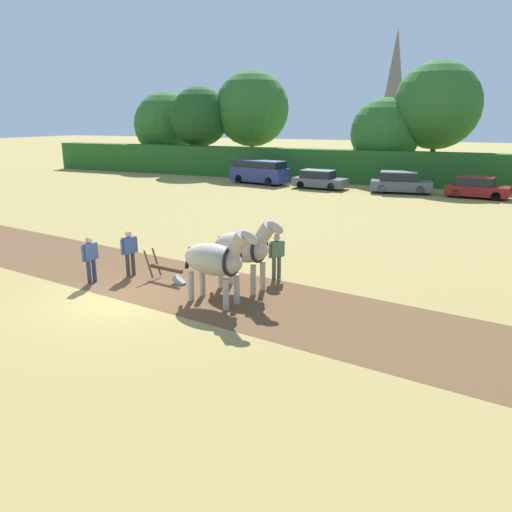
{
  "coord_description": "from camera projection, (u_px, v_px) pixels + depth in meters",
  "views": [
    {
      "loc": [
        10.05,
        -11.52,
        5.4
      ],
      "look_at": [
        3.4,
        2.59,
        1.1
      ],
      "focal_mm": 35.0,
      "sensor_mm": 36.0,
      "label": 1
    }
  ],
  "objects": [
    {
      "name": "draft_horse_lead_left",
      "position": [
        216.0,
        260.0,
        14.79
      ],
      "size": [
        2.77,
        1.26,
        2.48
      ],
      "rotation": [
        0.0,
        0.0,
        -0.14
      ],
      "color": "#B2A38E",
      "rests_on": "ground"
    },
    {
      "name": "farmer_onlooker_left",
      "position": [
        90.0,
        256.0,
        16.78
      ],
      "size": [
        0.27,
        0.65,
        1.61
      ],
      "rotation": [
        0.0,
        0.0,
        -0.15
      ],
      "color": "#28334C",
      "rests_on": "ground"
    },
    {
      "name": "plowed_furrow_strip",
      "position": [
        115.0,
        269.0,
        18.55
      ],
      "size": [
        35.08,
        9.04,
        0.01
      ],
      "primitive_type": "cube",
      "rotation": [
        0.0,
        0.0,
        -0.14
      ],
      "color": "brown",
      "rests_on": "ground"
    },
    {
      "name": "parked_car_center_left",
      "position": [
        400.0,
        183.0,
        37.35
      ],
      "size": [
        4.66,
        2.52,
        1.6
      ],
      "rotation": [
        0.0,
        0.0,
        0.16
      ],
      "color": "#565B66",
      "rests_on": "ground"
    },
    {
      "name": "church_spire",
      "position": [
        394.0,
        89.0,
        80.83
      ],
      "size": [
        2.97,
        2.97,
        19.29
      ],
      "color": "gray",
      "rests_on": "ground"
    },
    {
      "name": "farmer_beside_team",
      "position": [
        277.0,
        253.0,
        17.21
      ],
      "size": [
        0.43,
        0.54,
        1.63
      ],
      "rotation": [
        0.0,
        0.0,
        -0.61
      ],
      "color": "#4C4C4C",
      "rests_on": "ground"
    },
    {
      "name": "ground_plane",
      "position": [
        123.0,
        297.0,
        15.62
      ],
      "size": [
        240.0,
        240.0,
        0.0
      ],
      "primitive_type": "plane",
      "color": "#998447"
    },
    {
      "name": "plow",
      "position": [
        169.0,
        273.0,
        17.04
      ],
      "size": [
        1.67,
        0.55,
        1.13
      ],
      "rotation": [
        0.0,
        0.0,
        -0.14
      ],
      "color": "#4C331E",
      "rests_on": "ground"
    },
    {
      "name": "hedgerow",
      "position": [
        364.0,
        167.0,
        42.69
      ],
      "size": [
        67.57,
        1.78,
        2.82
      ],
      "primitive_type": "cube",
      "color": "#286023",
      "rests_on": "ground"
    },
    {
      "name": "parked_van",
      "position": [
        260.0,
        172.0,
        42.68
      ],
      "size": [
        5.37,
        2.87,
        1.98
      ],
      "rotation": [
        0.0,
        0.0,
        -0.21
      ],
      "color": "navy",
      "rests_on": "ground"
    },
    {
      "name": "draft_horse_lead_right",
      "position": [
        244.0,
        248.0,
        15.97
      ],
      "size": [
        2.69,
        1.27,
        2.49
      ],
      "rotation": [
        0.0,
        0.0,
        -0.14
      ],
      "color": "#B2A38E",
      "rests_on": "ground"
    },
    {
      "name": "parked_car_left",
      "position": [
        319.0,
        180.0,
        39.78
      ],
      "size": [
        4.31,
        2.12,
        1.47
      ],
      "rotation": [
        0.0,
        0.0,
        -0.08
      ],
      "color": "#565B66",
      "rests_on": "ground"
    },
    {
      "name": "parked_car_center",
      "position": [
        477.0,
        188.0,
        35.09
      ],
      "size": [
        4.26,
        2.19,
        1.5
      ],
      "rotation": [
        0.0,
        0.0,
        -0.09
      ],
      "color": "maroon",
      "rests_on": "ground"
    },
    {
      "name": "tree_far_left",
      "position": [
        166.0,
        125.0,
        55.45
      ],
      "size": [
        7.1,
        7.1,
        8.3
      ],
      "color": "#4C3823",
      "rests_on": "ground"
    },
    {
      "name": "farmer_at_plow",
      "position": [
        129.0,
        250.0,
        17.53
      ],
      "size": [
        0.35,
        0.63,
        1.65
      ],
      "rotation": [
        0.0,
        0.0,
        -0.33
      ],
      "color": "#38332D",
      "rests_on": "ground"
    },
    {
      "name": "tree_center_left",
      "position": [
        252.0,
        109.0,
        50.62
      ],
      "size": [
        7.5,
        7.5,
        10.12
      ],
      "color": "brown",
      "rests_on": "ground"
    },
    {
      "name": "tree_center",
      "position": [
        385.0,
        133.0,
        43.95
      ],
      "size": [
        6.07,
        6.07,
        7.22
      ],
      "color": "#4C3823",
      "rests_on": "ground"
    },
    {
      "name": "tree_left",
      "position": [
        199.0,
        117.0,
        50.73
      ],
      "size": [
        5.96,
        5.96,
        8.57
      ],
      "color": "brown",
      "rests_on": "ground"
    },
    {
      "name": "tree_center_right",
      "position": [
        437.0,
        106.0,
        42.23
      ],
      "size": [
        7.31,
        7.31,
        10.14
      ],
      "color": "#4C3823",
      "rests_on": "ground"
    }
  ]
}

